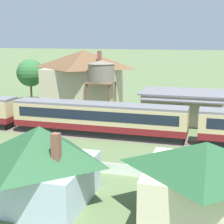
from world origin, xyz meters
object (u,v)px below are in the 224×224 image
Objects in this scene: passenger_train at (100,118)px; water_tower at (101,72)px; parked_car_blue at (23,145)px; yard_tree_2 at (30,73)px; station_house_brown_roof at (84,79)px; cottage_dark_green_roof_2 at (41,163)px; cottage_dark_green_roof_3 at (205,179)px; station_building at (183,106)px.

passenger_train is 10.87m from water_tower.
yard_tree_2 reaches higher than parked_car_blue.
water_tower is at bearing -28.72° from yard_tree_2.
parked_car_blue is (1.35, -22.39, -4.58)m from station_house_brown_roof.
water_tower is 19.74m from yard_tree_2.
passenger_train is 27.77m from yard_tree_2.
cottage_dark_green_roof_3 is at bearing 4.11° from cottage_dark_green_roof_2.
station_building is 24.08m from parked_car_blue.
water_tower reaches higher than cottage_dark_green_roof_2.
passenger_train is at bearing -62.44° from station_house_brown_roof.
yard_tree_2 is (-21.33, 36.64, 2.41)m from cottage_dark_green_roof_2.
cottage_dark_green_roof_3 is at bearing -52.53° from passenger_train.
cottage_dark_green_roof_2 is 0.91× the size of cottage_dark_green_roof_3.
cottage_dark_green_roof_2 is 1.67× the size of parked_car_blue.
cottage_dark_green_roof_2 reaches higher than parked_car_blue.
parked_car_blue is at bearing -101.26° from water_tower.
cottage_dark_green_roof_3 is (12.98, -16.94, 0.50)m from passenger_train.
station_building is 30.78m from yard_tree_2.
cottage_dark_green_roof_2 is at bearing -86.17° from passenger_train.
parked_car_blue is at bearing -129.04° from passenger_train.
cottage_dark_green_roof_2 is 11.82m from cottage_dark_green_roof_3.
cottage_dark_green_roof_2 is at bearing -59.80° from yard_tree_2.
yard_tree_2 is at bearing 120.20° from cottage_dark_green_roof_2.
cottage_dark_green_roof_2 reaches higher than station_building.
station_building is 0.94× the size of station_house_brown_roof.
station_building is 1.59× the size of cottage_dark_green_roof_2.
water_tower reaches higher than yard_tree_2.
water_tower is (-12.20, -1.10, 4.69)m from station_building.
cottage_dark_green_roof_3 is at bearing -58.95° from water_tower.
passenger_train is at bearing -43.13° from yard_tree_2.
station_building is at bearing 73.96° from cottage_dark_green_roof_2.
station_house_brown_roof is 2.83× the size of parked_car_blue.
cottage_dark_green_roof_2 is 0.95× the size of yard_tree_2.
water_tower is 31.02m from cottage_dark_green_roof_3.
cottage_dark_green_roof_3 is (15.86, -26.34, -4.14)m from water_tower.
cottage_dark_green_roof_2 is (4.07, -27.19, -3.92)m from water_tower.
station_building is at bearing 48.41° from passenger_train.
parked_car_blue is at bearing -130.53° from station_building.
station_house_brown_roof reaches higher than yard_tree_2.
cottage_dark_green_roof_2 reaches higher than passenger_train.
water_tower is at bearing -10.07° from parked_car_blue.
water_tower is at bearing -174.86° from station_building.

